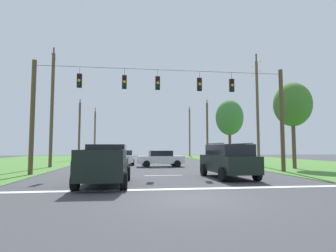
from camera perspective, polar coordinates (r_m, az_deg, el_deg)
ground_plane at (r=10.11m, az=4.60°, el=-14.65°), size 120.00×120.00×0.00m
shoulder_grass_right at (r=30.70m, az=28.82°, el=-7.26°), size 16.00×80.00×0.03m
stop_bar_stripe at (r=12.29m, az=2.33°, el=-12.83°), size 15.24×0.45×0.01m
lane_dash_0 at (r=18.19m, az=-0.98°, el=-10.13°), size 2.50×0.15×0.01m
lane_dash_1 at (r=25.40m, az=-2.89°, el=-8.53°), size 2.50×0.15×0.01m
lane_dash_2 at (r=30.77m, az=-3.72°, el=-7.83°), size 2.50×0.15×0.01m
lane_dash_3 at (r=41.55m, az=-4.74°, el=-6.96°), size 2.50×0.15×0.01m
lane_dash_4 at (r=45.93m, az=-5.02°, el=-6.73°), size 2.50×0.15×0.01m
overhead_signal_span at (r=19.73m, az=-0.91°, el=3.22°), size 18.13×0.31×7.73m
pickup_truck at (r=13.95m, az=-12.73°, el=-7.75°), size 2.41×5.45×1.95m
suv_black at (r=16.86m, az=12.27°, el=-6.86°), size 2.42×4.90×2.05m
distant_car_crossing_white at (r=29.90m, az=-9.07°, el=-6.37°), size 2.18×4.38×1.52m
distant_car_oncoming at (r=26.38m, az=-1.53°, el=-6.68°), size 4.38×2.17×1.52m
utility_pole_mid_right at (r=28.72m, az=17.95°, el=3.28°), size 0.26×1.97×11.18m
utility_pole_far_right at (r=44.48m, az=8.09°, el=-0.84°), size 0.32×1.63×9.52m
utility_pole_near_left at (r=59.03m, az=4.48°, el=-1.11°), size 0.29×1.61×10.58m
utility_pole_far_left at (r=27.76m, az=-22.78°, el=3.44°), size 0.30×1.62×11.18m
utility_pole_distant_right at (r=43.19m, az=-17.79°, el=-0.84°), size 0.31×1.54×9.05m
utility_pole_distant_left at (r=58.27m, az=-14.83°, el=-1.44°), size 0.32×1.99×10.01m
tree_roadside_right at (r=38.64m, az=12.53°, el=1.67°), size 3.73×3.73×8.32m
tree_roadside_far_right at (r=26.43m, az=24.25°, el=4.00°), size 3.19×3.19×7.45m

